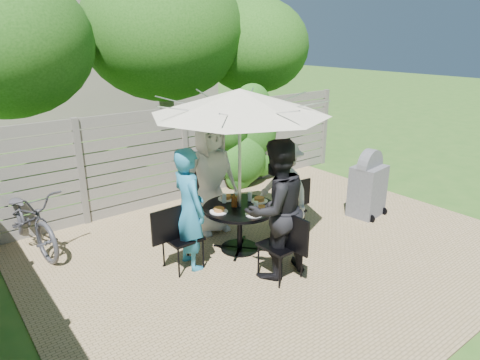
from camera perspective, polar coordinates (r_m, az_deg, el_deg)
backyard_envelope at (r=14.86m, az=-22.45°, el=15.57°), size 60.00×60.00×5.00m
patio_table at (r=6.38m, az=-0.04°, el=-5.34°), size 1.14×1.14×0.71m
umbrella at (r=5.89m, az=-0.05°, el=10.39°), size 2.64×2.64×2.42m
chair_back at (r=7.21m, az=-4.41°, el=-4.15°), size 0.48×0.72×0.99m
person_back at (r=6.88m, az=-3.96°, el=0.35°), size 0.94×0.64×1.87m
chair_left at (r=6.04m, az=-7.72°, el=-9.22°), size 0.70×0.48×0.96m
person_left at (r=5.85m, az=-6.78°, el=-3.89°), size 0.45×0.65×1.73m
chair_front at (r=5.79m, az=5.48°, el=-10.36°), size 0.48×0.71×0.98m
person_front at (r=5.60m, az=4.78°, el=-3.97°), size 0.96×0.77×1.89m
chair_right at (r=7.02m, az=6.50°, el=-5.16°), size 0.67×0.47×0.89m
person_right at (r=6.74m, az=5.79°, el=-1.31°), size 0.65×1.06×1.60m
plate_back at (r=6.57m, az=-1.82°, el=-2.37°), size 0.26×0.26×0.06m
plate_left at (r=6.11m, az=-2.83°, el=-4.07°), size 0.26×0.26×0.06m
plate_front at (r=6.02m, az=1.90°, el=-4.42°), size 0.26×0.26×0.06m
plate_right at (r=6.49m, az=2.58°, el=-2.67°), size 0.26×0.26×0.06m
plate_extra at (r=6.16m, az=2.92°, el=-3.86°), size 0.24×0.24×0.06m
glass_back at (r=6.42m, az=-2.13°, el=-2.45°), size 0.07×0.07×0.14m
glass_front at (r=6.13m, az=2.14°, el=-3.50°), size 0.07×0.07×0.14m
glass_right at (r=6.49m, az=1.33°, el=-2.20°), size 0.07×0.07×0.14m
syrup_jug at (r=6.28m, az=-0.75°, el=-2.86°), size 0.09×0.09×0.16m
coffee_cup at (r=6.50m, az=-0.41°, el=-2.27°), size 0.08×0.08×0.12m
bicycle at (r=7.16m, az=-26.39°, el=-4.63°), size 0.95×1.98×1.00m
bbq_grill at (r=7.91m, az=16.67°, el=-0.78°), size 0.66×0.55×1.23m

